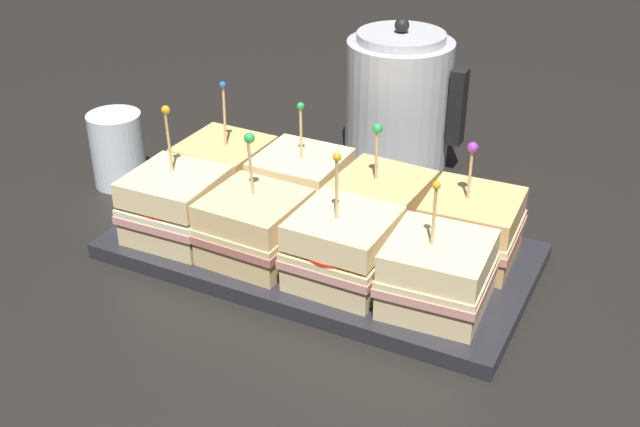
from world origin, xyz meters
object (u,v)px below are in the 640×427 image
sandwich_back_center_left (301,186)px  drinking_glass (118,149)px  serving_platter (320,251)px  sandwich_back_far_right (471,228)px  sandwich_back_far_left (225,170)px  sandwich_front_center_right (343,249)px  sandwich_back_center_right (381,207)px  sandwich_front_far_right (437,274)px  kettle_steel (399,100)px  sandwich_front_center_left (255,227)px  sandwich_front_far_left (176,206)px

sandwich_back_center_left → drinking_glass: size_ratio=1.48×
serving_platter → sandwich_back_far_right: sandwich_back_far_right is taller
sandwich_back_far_left → sandwich_back_far_right: bearing=0.2°
sandwich_front_center_right → sandwich_back_center_right: size_ratio=1.07×
sandwich_front_far_right → drinking_glass: size_ratio=1.43×
sandwich_back_far_left → sandwich_back_center_left: bearing=1.3°
serving_platter → sandwich_front_center_right: sandwich_front_center_right is taller
sandwich_back_far_right → kettle_steel: 0.30m
sandwich_back_center_left → drinking_glass: bearing=-178.7°
sandwich_front_center_left → kettle_steel: bearing=84.5°
sandwich_front_center_left → sandwich_front_center_right: bearing=0.1°
sandwich_front_far_left → drinking_glass: (-0.17, 0.10, -0.01)m
serving_platter → sandwich_back_far_left: 0.18m
sandwich_back_center_left → drinking_glass: sandwich_back_center_left is taller
sandwich_front_center_left → kettle_steel: kettle_steel is taller
sandwich_front_far_left → kettle_steel: (0.14, 0.34, 0.04)m
sandwich_front_center_right → kettle_steel: bearing=102.4°
sandwich_front_far_right → sandwich_back_far_left: bearing=162.0°
sandwich_back_far_right → sandwich_front_center_right: bearing=-134.9°
sandwich_front_center_right → sandwich_back_center_right: sandwich_front_center_right is taller
sandwich_front_center_left → sandwich_back_far_right: 0.24m
sandwich_back_center_left → sandwich_back_center_right: 0.11m
sandwich_front_far_left → drinking_glass: size_ratio=1.57×
sandwich_back_far_left → kettle_steel: kettle_steel is taller
serving_platter → sandwich_front_far_right: sandwich_front_far_right is taller
sandwich_front_center_left → sandwich_front_far_right: size_ratio=1.03×
sandwich_back_far_right → drinking_glass: size_ratio=1.40×
sandwich_front_center_left → sandwich_front_center_right: (0.11, 0.00, 0.00)m
sandwich_front_far_right → drinking_glass: 0.50m
sandwich_back_far_left → drinking_glass: 0.17m
sandwich_front_center_left → drinking_glass: sandwich_front_center_left is taller
sandwich_front_center_left → drinking_glass: 0.29m
sandwich_front_center_right → sandwich_front_far_right: 0.10m
serving_platter → sandwich_back_far_right: 0.18m
serving_platter → kettle_steel: kettle_steel is taller
sandwich_back_center_left → sandwich_back_center_right: (0.11, -0.00, -0.00)m
sandwich_front_center_right → sandwich_back_far_right: sandwich_front_center_right is taller
sandwich_front_center_right → sandwich_back_far_right: size_ratio=1.08×
sandwich_front_center_right → sandwich_back_center_left: (-0.11, 0.11, -0.00)m
serving_platter → kettle_steel: bearing=94.2°
sandwich_front_far_left → sandwich_back_center_left: 0.15m
sandwich_front_center_left → sandwich_front_center_right: 0.11m
sandwich_back_center_left → kettle_steel: size_ratio=0.72×
sandwich_front_center_left → sandwich_back_far_left: bearing=135.3°
sandwich_front_center_left → sandwich_back_far_right: bearing=26.5°
sandwich_back_far_left → drinking_glass: size_ratio=1.56×
sandwich_back_center_right → kettle_steel: bearing=107.6°
kettle_steel → drinking_glass: bearing=-142.3°
serving_platter → kettle_steel: size_ratio=2.31×
sandwich_front_center_right → sandwich_back_center_left: 0.15m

